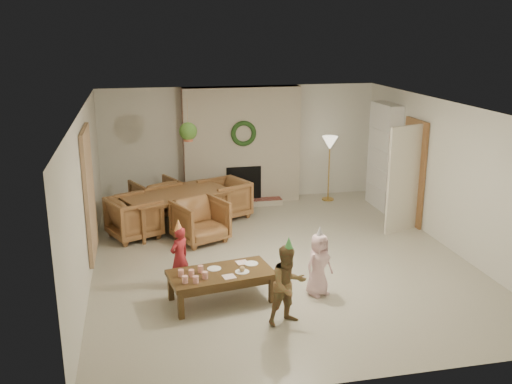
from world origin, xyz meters
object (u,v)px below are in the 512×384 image
object	(u,v)px
dining_chair_near	(200,221)
coffee_table_top	(221,274)
dining_chair_right	(225,199)
child_red	(180,257)
child_plaid	(288,285)
dining_table	(177,210)
dining_chair_far	(156,198)
dining_chair_left	(134,217)
child_pink	(319,264)

from	to	relation	value
dining_chair_near	coffee_table_top	size ratio (longest dim) A/B	0.59
dining_chair_right	child_red	distance (m)	3.22
dining_chair_right	child_plaid	distance (m)	4.40
dining_table	dining_chair_right	xyz separation A→B (m)	(0.99, 0.45, 0.04)
dining_chair_far	child_plaid	xyz separation A→B (m)	(1.48, -4.74, 0.15)
dining_chair_left	child_plaid	world-z (taller)	child_plaid
child_red	dining_chair_near	bearing A→B (deg)	-144.78
dining_chair_far	dining_chair_left	size ratio (longest dim) A/B	1.00
dining_chair_far	coffee_table_top	xyz separation A→B (m)	(0.73, -3.96, 0.02)
dining_table	dining_chair_right	bearing A→B (deg)	-0.00
dining_chair_right	coffee_table_top	xyz separation A→B (m)	(-0.62, -3.61, 0.02)
dining_chair_near	child_pink	world-z (taller)	child_pink
dining_chair_right	coffee_table_top	world-z (taller)	dining_chair_right
dining_table	dining_chair_left	bearing A→B (deg)	180.00
dining_chair_far	dining_chair_left	world-z (taller)	same
dining_chair_far	coffee_table_top	world-z (taller)	dining_chair_far
dining_table	dining_chair_far	bearing A→B (deg)	90.00
dining_chair_far	child_plaid	bearing A→B (deg)	83.01
child_pink	dining_chair_far	bearing A→B (deg)	93.69
dining_chair_far	child_red	size ratio (longest dim) A/B	0.92
dining_table	child_pink	bearing A→B (deg)	-85.81
coffee_table_top	child_pink	bearing A→B (deg)	-12.65
dining_chair_near	child_plaid	xyz separation A→B (m)	(0.76, -3.16, 0.15)
dining_chair_left	child_plaid	bearing A→B (deg)	-176.24
dining_chair_near	child_pink	bearing A→B (deg)	-84.52
dining_table	coffee_table_top	world-z (taller)	dining_table
dining_table	child_plaid	distance (m)	4.11
child_pink	dining_chair_near	bearing A→B (deg)	95.78
dining_chair_near	dining_chair_right	bearing A→B (deg)	38.66
dining_chair_far	child_pink	xyz separation A→B (m)	(2.12, -4.04, 0.07)
child_pink	coffee_table_top	bearing A→B (deg)	152.62
dining_chair_near	dining_chair_left	xyz separation A→B (m)	(-1.15, 0.43, 0.00)
dining_chair_near	dining_chair_left	world-z (taller)	same
dining_chair_near	coffee_table_top	bearing A→B (deg)	-114.05
dining_table	dining_chair_far	size ratio (longest dim) A/B	2.34
dining_chair_far	child_pink	world-z (taller)	child_pink
dining_chair_near	child_red	world-z (taller)	child_red
child_plaid	dining_table	bearing A→B (deg)	89.88
dining_chair_left	dining_chair_far	bearing A→B (deg)	-45.00
dining_chair_near	dining_chair_left	distance (m)	1.23
coffee_table_top	child_pink	distance (m)	1.40
dining_table	dining_chair_near	distance (m)	0.87
dining_table	dining_chair_left	distance (m)	0.87
dining_table	dining_chair_near	size ratio (longest dim) A/B	2.34
dining_chair_near	child_plaid	bearing A→B (deg)	-100.73
dining_chair_near	coffee_table_top	xyz separation A→B (m)	(0.01, -2.37, 0.02)
dining_chair_far	child_red	world-z (taller)	child_red
dining_chair_far	child_plaid	size ratio (longest dim) A/B	0.80
dining_chair_left	child_pink	size ratio (longest dim) A/B	0.92
dining_table	coffee_table_top	size ratio (longest dim) A/B	1.39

